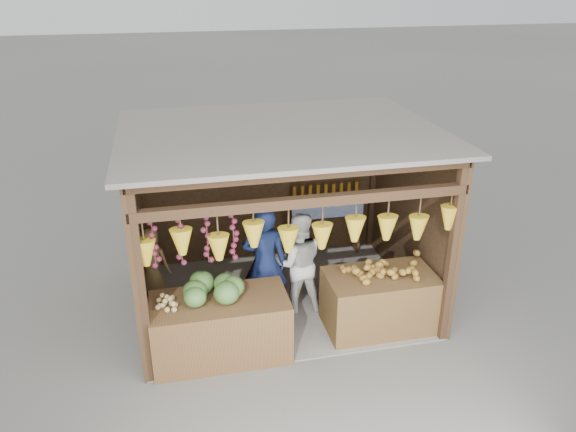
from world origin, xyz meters
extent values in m
plane|color=#514F49|center=(0.00, 0.00, 0.00)|extent=(80.00, 80.00, 0.00)
cube|color=slate|center=(0.00, 0.00, 0.01)|extent=(4.00, 3.00, 0.02)
cube|color=black|center=(0.00, 1.50, 1.30)|extent=(4.00, 0.06, 2.60)
cube|color=black|center=(-2.00, 0.00, 1.30)|extent=(0.06, 3.00, 2.60)
cube|color=black|center=(2.00, 0.00, 1.30)|extent=(0.06, 3.00, 2.60)
cube|color=#605B54|center=(0.00, 0.00, 2.63)|extent=(4.30, 3.30, 0.06)
cube|color=black|center=(-1.94, -1.44, 1.30)|extent=(0.11, 0.11, 2.60)
cube|color=black|center=(1.94, -1.44, 1.30)|extent=(0.11, 0.11, 2.60)
cube|color=black|center=(-1.94, 1.44, 1.30)|extent=(0.11, 0.11, 2.60)
cube|color=black|center=(1.94, 1.44, 1.30)|extent=(0.11, 0.11, 2.60)
cube|color=black|center=(0.00, -1.44, 2.20)|extent=(4.00, 0.12, 0.12)
cube|color=black|center=(0.00, -1.44, 2.54)|extent=(4.00, 0.12, 0.12)
cube|color=#382314|center=(1.05, 1.30, 1.05)|extent=(1.25, 0.30, 0.05)
cube|color=#382314|center=(0.47, 1.30, 0.53)|extent=(0.05, 0.28, 1.05)
cube|color=#382314|center=(1.64, 1.30, 0.53)|extent=(0.05, 0.28, 1.05)
cube|color=blue|center=(1.05, 1.14, 0.92)|extent=(1.25, 0.02, 0.30)
cube|color=#492C18|center=(-1.04, -1.13, 0.42)|extent=(1.74, 0.85, 0.83)
cube|color=#50381A|center=(1.18, -0.99, 0.41)|extent=(1.49, 0.85, 0.83)
cube|color=black|center=(-1.87, 0.05, 0.15)|extent=(0.31, 0.31, 0.29)
imported|color=#111C43|center=(-0.32, -0.37, 0.86)|extent=(0.71, 0.55, 1.73)
imported|color=silver|center=(0.19, -0.29, 0.77)|extent=(0.80, 0.65, 1.54)
imported|color=brown|center=(-1.87, 0.05, 0.83)|extent=(0.62, 0.52, 1.07)
camera|label=1|loc=(-1.51, -7.18, 4.65)|focal=35.00mm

